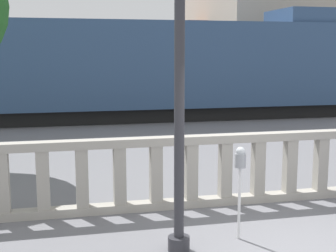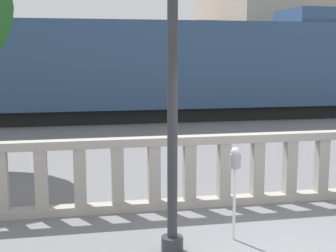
{
  "view_description": "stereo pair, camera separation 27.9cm",
  "coord_description": "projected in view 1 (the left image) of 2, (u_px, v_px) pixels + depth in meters",
  "views": [
    {
      "loc": [
        -3.03,
        -5.1,
        2.64
      ],
      "look_at": [
        -1.11,
        3.43,
        1.27
      ],
      "focal_mm": 50.0,
      "sensor_mm": 36.0,
      "label": 1
    },
    {
      "loc": [
        -2.76,
        -5.15,
        2.64
      ],
      "look_at": [
        -1.11,
        3.43,
        1.27
      ],
      "focal_mm": 50.0,
      "sensor_mm": 36.0,
      "label": 2
    }
  ],
  "objects": [
    {
      "name": "balustrade",
      "position": [
        242.0,
        169.0,
        8.23
      ],
      "size": [
        12.64,
        0.24,
        1.25
      ],
      "color": "#9E998E",
      "rests_on": "ground"
    },
    {
      "name": "train_near",
      "position": [
        37.0,
        70.0,
        17.65
      ],
      "size": [
        25.88,
        3.04,
        4.42
      ],
      "color": "black",
      "rests_on": "ground"
    },
    {
      "name": "train_far",
      "position": [
        32.0,
        63.0,
        26.65
      ],
      "size": [
        24.03,
        2.92,
        4.51
      ],
      "color": "black",
      "rests_on": "ground"
    },
    {
      "name": "parking_meter",
      "position": [
        240.0,
        167.0,
        6.55
      ],
      "size": [
        0.16,
        0.16,
        1.35
      ],
      "color": "silver",
      "rests_on": "ground"
    },
    {
      "name": "building_block",
      "position": [
        296.0,
        12.0,
        28.68
      ],
      "size": [
        11.56,
        9.96,
        10.21
      ],
      "color": "#ADA393",
      "rests_on": "ground"
    }
  ]
}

